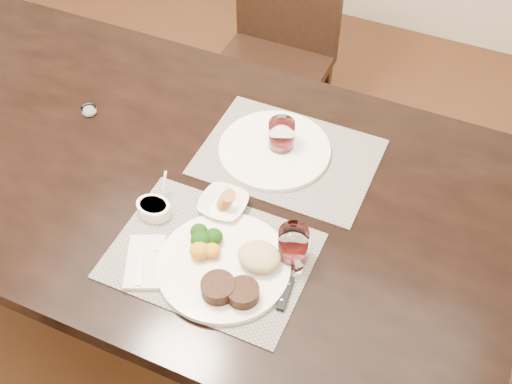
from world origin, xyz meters
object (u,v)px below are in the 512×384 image
at_px(dinner_plate, 229,266).
at_px(cracker_bowl, 223,204).
at_px(steak_knife, 290,285).
at_px(wine_glass_near, 293,247).
at_px(far_plate, 275,150).
at_px(chair_far, 276,46).

height_order(dinner_plate, cracker_bowl, dinner_plate).
xyz_separation_m(steak_knife, wine_glass_near, (-0.02, 0.08, 0.04)).
bearing_deg(dinner_plate, wine_glass_near, 20.37).
bearing_deg(dinner_plate, steak_knife, -10.60).
bearing_deg(steak_knife, far_plate, 111.28).
distance_m(chair_far, steak_knife, 1.28).
bearing_deg(steak_knife, dinner_plate, -179.17).
height_order(steak_knife, cracker_bowl, cracker_bowl).
relative_size(chair_far, steak_knife, 4.26).
relative_size(cracker_bowl, far_plate, 0.39).
bearing_deg(wine_glass_near, cracker_bowl, 161.64).
xyz_separation_m(cracker_bowl, wine_glass_near, (0.21, -0.07, 0.03)).
height_order(cracker_bowl, far_plate, cracker_bowl).
distance_m(steak_knife, far_plate, 0.43).
bearing_deg(chair_far, wine_glass_near, -65.71).
bearing_deg(wine_glass_near, far_plate, 119.64).
height_order(dinner_plate, steak_knife, dinner_plate).
distance_m(cracker_bowl, wine_glass_near, 0.23).
xyz_separation_m(dinner_plate, cracker_bowl, (-0.09, 0.16, -0.00)).
relative_size(steak_knife, far_plate, 0.70).
bearing_deg(dinner_plate, far_plate, 80.31).
xyz_separation_m(steak_knife, far_plate, (-0.20, 0.38, 0.00)).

